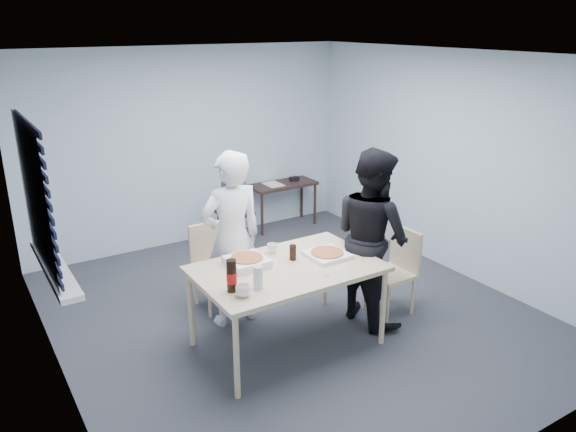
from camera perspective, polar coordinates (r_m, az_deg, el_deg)
room at (r=5.05m, az=-23.85°, el=0.84°), size 5.00×5.00×5.00m
dining_table at (r=5.09m, az=-0.08°, el=-5.76°), size 1.64×1.04×0.80m
chair_far at (r=5.98m, az=-7.65°, el=-4.39°), size 0.42×0.42×0.89m
chair_right at (r=5.91m, az=11.03°, el=-4.89°), size 0.42×0.42×0.89m
person_white at (r=5.47m, az=-5.74°, el=-2.39°), size 0.65×0.42×1.77m
person_black at (r=5.58m, az=8.50°, el=-2.05°), size 0.47×0.86×1.77m
side_table at (r=8.17m, az=-0.55°, el=2.83°), size 0.98×0.44×0.66m
stool at (r=7.33m, az=-5.43°, el=-0.28°), size 0.40×0.40×0.56m
backpack at (r=7.22m, az=-5.46°, el=1.96°), size 0.28×0.21×0.40m
pizza_box_a at (r=5.08m, az=-4.20°, el=-4.63°), size 0.34×0.34×0.09m
pizza_box_b at (r=5.27m, az=3.99°, el=-3.90°), size 0.36×0.36×0.05m
mug_a at (r=4.54m, az=-4.58°, el=-7.58°), size 0.17×0.17×0.10m
mug_b at (r=5.33m, az=-1.60°, el=-3.33°), size 0.10×0.10×0.09m
cola_glass at (r=5.18m, az=0.49°, el=-3.73°), size 0.07×0.07×0.14m
soda_bottle at (r=4.59m, az=-5.75°, el=-6.10°), size 0.09×0.09×0.28m
plastic_cups at (r=4.64m, az=-3.07°, el=-6.24°), size 0.09×0.09×0.20m
rubber_band at (r=4.91m, az=3.91°, el=-6.02°), size 0.07×0.07×0.00m
papers at (r=8.08m, az=-1.51°, el=3.24°), size 0.26×0.33×0.01m
black_box at (r=8.28m, az=0.62°, el=3.81°), size 0.13×0.10×0.05m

